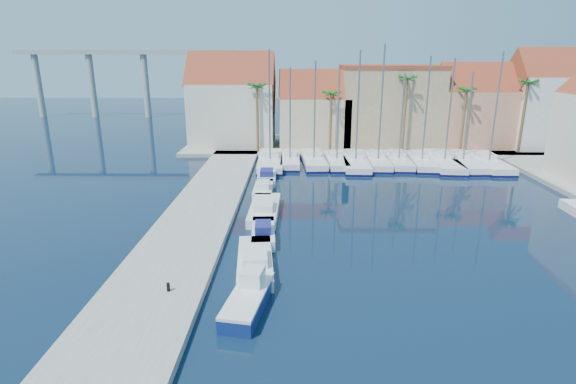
{
  "coord_description": "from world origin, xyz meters",
  "views": [
    {
      "loc": [
        -0.84,
        -19.47,
        13.28
      ],
      "look_at": [
        -1.38,
        14.32,
        3.0
      ],
      "focal_mm": 28.0,
      "sensor_mm": 36.0,
      "label": 1
    }
  ],
  "objects": [
    {
      "name": "ground",
      "position": [
        0.0,
        0.0,
        0.0
      ],
      "size": [
        260.0,
        260.0,
        0.0
      ],
      "primitive_type": "plane",
      "color": "black",
      "rests_on": "ground"
    },
    {
      "name": "quay_west",
      "position": [
        -9.0,
        13.5,
        0.25
      ],
      "size": [
        6.0,
        77.0,
        0.5
      ],
      "primitive_type": "cube",
      "color": "gray",
      "rests_on": "ground"
    },
    {
      "name": "shore_north",
      "position": [
        10.0,
        48.0,
        0.25
      ],
      "size": [
        54.0,
        16.0,
        0.5
      ],
      "primitive_type": "cube",
      "color": "gray",
      "rests_on": "ground"
    },
    {
      "name": "bollard",
      "position": [
        -7.98,
        3.11,
        0.75
      ],
      "size": [
        0.2,
        0.2,
        0.49
      ],
      "primitive_type": "cylinder",
      "color": "black",
      "rests_on": "quay_west"
    },
    {
      "name": "fishing_boat",
      "position": [
        -3.34,
        2.28,
        0.62
      ],
      "size": [
        2.66,
        5.53,
        1.86
      ],
      "rotation": [
        0.0,
        0.0,
        -0.17
      ],
      "color": "navy",
      "rests_on": "ground"
    },
    {
      "name": "motorboat_west_0",
      "position": [
        -3.41,
        7.06,
        0.51
      ],
      "size": [
        2.81,
        7.07,
        1.4
      ],
      "rotation": [
        0.0,
        0.0,
        0.09
      ],
      "color": "white",
      "rests_on": "ground"
    },
    {
      "name": "motorboat_west_1",
      "position": [
        -3.22,
        12.02,
        0.51
      ],
      "size": [
        2.03,
        5.42,
        1.4
      ],
      "rotation": [
        0.0,
        0.0,
        0.06
      ],
      "color": "white",
      "rests_on": "ground"
    },
    {
      "name": "motorboat_west_2",
      "position": [
        -3.49,
        17.37,
        0.51
      ],
      "size": [
        2.53,
        7.54,
        1.4
      ],
      "rotation": [
        0.0,
        0.0,
        -0.02
      ],
      "color": "white",
      "rests_on": "ground"
    },
    {
      "name": "motorboat_west_3",
      "position": [
        -4.0,
        23.47,
        0.51
      ],
      "size": [
        1.82,
        5.67,
        1.4
      ],
      "rotation": [
        0.0,
        0.0,
        0.0
      ],
      "color": "white",
      "rests_on": "ground"
    },
    {
      "name": "motorboat_west_4",
      "position": [
        -3.95,
        28.45,
        0.51
      ],
      "size": [
        2.1,
        6.18,
        1.4
      ],
      "rotation": [
        0.0,
        0.0,
        0.02
      ],
      "color": "white",
      "rests_on": "ground"
    },
    {
      "name": "sailboat_0",
      "position": [
        -3.96,
        35.86,
        0.58
      ],
      "size": [
        3.41,
        11.6,
        14.01
      ],
      "rotation": [
        0.0,
        0.0,
        0.03
      ],
      "color": "white",
      "rests_on": "ground"
    },
    {
      "name": "sailboat_1",
      "position": [
        -1.47,
        36.36,
        0.59
      ],
      "size": [
        2.43,
        8.98,
        11.94
      ],
      "rotation": [
        0.0,
        0.0,
        0.01
      ],
      "color": "white",
      "rests_on": "ground"
    },
    {
      "name": "sailboat_2",
      "position": [
        1.51,
        36.47,
        0.59
      ],
      "size": [
        3.27,
        10.21,
        12.75
      ],
      "rotation": [
        0.0,
        0.0,
        0.06
      ],
      "color": "white",
      "rests_on": "ground"
    },
    {
      "name": "sailboat_3",
      "position": [
        4.35,
        35.95,
        0.59
      ],
      "size": [
        2.78,
        9.19,
        12.15
      ],
      "rotation": [
        0.0,
        0.0,
        0.04
      ],
      "color": "white",
      "rests_on": "ground"
    },
    {
      "name": "sailboat_4",
      "position": [
        6.72,
        35.76,
        0.58
      ],
      "size": [
        3.5,
        11.53,
        13.96
      ],
      "rotation": [
        0.0,
        0.0,
        -0.04
      ],
      "color": "white",
      "rests_on": "ground"
    },
    {
      "name": "sailboat_5",
      "position": [
        9.56,
        35.99,
        0.63
      ],
      "size": [
        2.8,
        9.48,
        14.61
      ],
      "rotation": [
        0.0,
        0.0,
        -0.03
      ],
      "color": "white",
      "rests_on": "ground"
    },
    {
      "name": "sailboat_6",
      "position": [
        12.2,
        36.23,
        0.57
      ],
      "size": [
        2.94,
        9.66,
        11.2
      ],
      "rotation": [
        0.0,
        0.0,
        -0.04
      ],
      "color": "white",
      "rests_on": "ground"
    },
    {
      "name": "sailboat_7",
      "position": [
        15.03,
        35.96,
        0.6
      ],
      "size": [
        3.31,
        9.93,
        13.27
      ],
      "rotation": [
        0.0,
        0.0,
        -0.07
      ],
      "color": "white",
      "rests_on": "ground"
    },
    {
      "name": "sailboat_8",
      "position": [
        17.83,
        36.0,
        0.57
      ],
      "size": [
        4.13,
        12.07,
        13.05
      ],
      "rotation": [
        0.0,
        0.0,
        -0.09
      ],
      "color": "white",
      "rests_on": "ground"
    },
    {
      "name": "sailboat_9",
      "position": [
        20.01,
        35.86,
        0.56
      ],
      "size": [
        3.17,
        11.26,
        11.53
      ],
      "rotation": [
        0.0,
        0.0,
        0.02
      ],
      "color": "white",
      "rests_on": "ground"
    },
    {
      "name": "sailboat_10",
      "position": [
        23.06,
        35.43,
        0.59
      ],
      "size": [
        3.02,
        11.0,
        13.78
      ],
      "rotation": [
        0.0,
        0.0,
        -0.01
      ],
      "color": "white",
      "rests_on": "ground"
    },
    {
      "name": "building_0",
      "position": [
        -10.0,
        47.0,
        6.52
      ],
      "size": [
        12.3,
        9.0,
        13.5
      ],
      "color": "beige",
      "rests_on": "shore_north"
    },
    {
      "name": "building_1",
      "position": [
        2.0,
        47.0,
        5.3
      ],
      "size": [
        10.3,
        8.0,
        11.0
      ],
      "color": "tan",
      "rests_on": "shore_north"
    },
    {
      "name": "building_2",
      "position": [
        13.0,
        48.0,
        6.26
      ],
      "size": [
        14.2,
        10.2,
        11.5
      ],
      "color": "#9F8962",
      "rests_on": "shore_north"
    },
    {
      "name": "building_3",
      "position": [
        25.0,
        47.0,
        5.86
      ],
      "size": [
        10.3,
        8.0,
        12.0
      ],
      "color": "tan",
      "rests_on": "shore_north"
    },
    {
      "name": "building_4",
      "position": [
        34.0,
        46.0,
        6.97
      ],
      "size": [
        8.3,
        8.0,
        14.0
      ],
      "color": "silver",
      "rests_on": "shore_north"
    },
    {
      "name": "palm_0",
      "position": [
        -6.0,
        42.0,
        9.08
      ],
      "size": [
        2.6,
        2.6,
        10.15
      ],
      "color": "brown",
      "rests_on": "shore_north"
    },
    {
      "name": "palm_1",
      "position": [
        4.0,
        42.0,
        8.14
      ],
      "size": [
        2.6,
        2.6,
        9.15
      ],
      "color": "brown",
      "rests_on": "shore_north"
    },
    {
      "name": "palm_2",
      "position": [
        14.0,
        42.0,
        10.02
      ],
      "size": [
        2.6,
        2.6,
        11.15
      ],
      "color": "brown",
      "rests_on": "shore_north"
    },
    {
      "name": "palm_3",
      "position": [
        22.0,
        42.0,
        8.61
      ],
      "size": [
        2.6,
        2.6,
        9.65
      ],
      "color": "brown",
      "rests_on": "shore_north"
    },
    {
      "name": "palm_4",
      "position": [
        30.0,
        42.0,
        9.55
      ],
      "size": [
        2.6,
        2.6,
        10.65
      ],
      "color": "brown",
      "rests_on": "shore_north"
    },
    {
      "name": "viaduct",
      "position": [
        -39.07,
        82.0,
        10.25
      ],
      "size": [
        48.0,
        2.2,
        14.45
      ],
      "color": "#9E9E99",
      "rests_on": "ground"
    }
  ]
}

